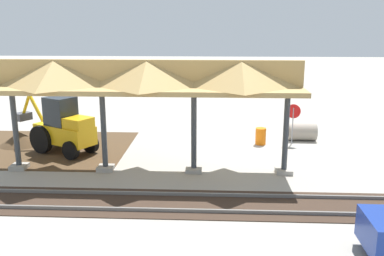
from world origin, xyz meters
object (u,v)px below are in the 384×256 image
(stop_sign, at_px, (293,116))
(traffic_barrel, at_px, (261,136))
(concrete_pipe, at_px, (302,132))
(backhoe, at_px, (62,128))

(stop_sign, xyz_separation_m, traffic_barrel, (1.70, 0.16, -1.12))
(stop_sign, height_order, concrete_pipe, stop_sign)
(concrete_pipe, bearing_deg, traffic_barrel, 22.11)
(concrete_pipe, xyz_separation_m, traffic_barrel, (2.39, 0.97, -0.03))
(concrete_pipe, bearing_deg, backhoe, 12.80)
(stop_sign, bearing_deg, concrete_pipe, -130.48)
(stop_sign, height_order, traffic_barrel, stop_sign)
(stop_sign, height_order, backhoe, backhoe)
(stop_sign, relative_size, backhoe, 0.44)
(stop_sign, xyz_separation_m, concrete_pipe, (-0.69, -0.81, -1.09))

